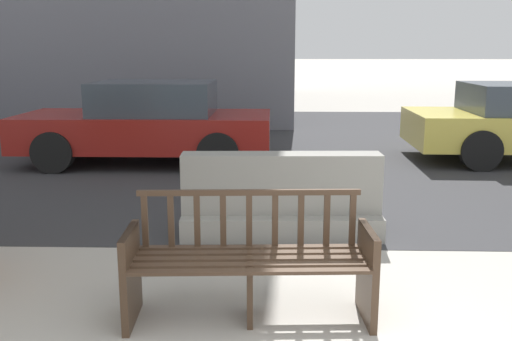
# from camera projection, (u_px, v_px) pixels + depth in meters

# --- Properties ---
(street_asphalt) EXTENTS (120.00, 12.00, 0.01)m
(street_asphalt) POSITION_uv_depth(u_px,v_px,m) (294.00, 145.00, 11.26)
(street_asphalt) COLOR #333335
(street_asphalt) RESTS_ON ground
(street_bench) EXTENTS (1.71, 0.61, 0.88)m
(street_bench) POSITION_uv_depth(u_px,v_px,m) (250.00, 265.00, 3.96)
(street_bench) COLOR #473323
(street_bench) RESTS_ON ground
(jersey_barrier_centre) EXTENTS (2.02, 0.76, 0.84)m
(jersey_barrier_centre) POSITION_uv_depth(u_px,v_px,m) (281.00, 202.00, 5.79)
(jersey_barrier_centre) COLOR gray
(jersey_barrier_centre) RESTS_ON ground
(car_sedan_far) EXTENTS (4.07, 1.83, 1.34)m
(car_sedan_far) POSITION_uv_depth(u_px,v_px,m) (148.00, 123.00, 9.34)
(car_sedan_far) COLOR maroon
(car_sedan_far) RESTS_ON ground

